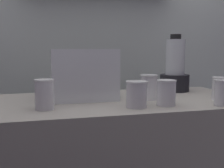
{
  "coord_description": "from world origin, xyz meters",
  "views": [
    {
      "loc": [
        -0.33,
        -1.29,
        1.15
      ],
      "look_at": [
        0.0,
        0.0,
        0.98
      ],
      "focal_mm": 43.21,
      "sensor_mm": 36.0,
      "label": 1
    }
  ],
  "objects_px": {
    "juice_cup_pomegranate_far_right": "(223,94)",
    "juice_cup_carrot_middle": "(149,89)",
    "juice_cup_mango_far_left": "(44,96)",
    "juice_cup_beet_left": "(137,95)",
    "blender_pitcher": "(175,70)",
    "juice_cup_mango_rightmost": "(221,89)",
    "carrot_display_bin": "(83,83)",
    "juice_cup_pomegranate_right": "(166,94)"
  },
  "relations": [
    {
      "from": "juice_cup_pomegranate_far_right",
      "to": "juice_cup_carrot_middle",
      "type": "bearing_deg",
      "value": 141.02
    },
    {
      "from": "carrot_display_bin",
      "to": "juice_cup_mango_far_left",
      "type": "height_order",
      "value": "carrot_display_bin"
    },
    {
      "from": "juice_cup_mango_far_left",
      "to": "juice_cup_pomegranate_far_right",
      "type": "xyz_separation_m",
      "value": [
        0.78,
        -0.12,
        -0.01
      ]
    },
    {
      "from": "carrot_display_bin",
      "to": "juice_cup_pomegranate_right",
      "type": "xyz_separation_m",
      "value": [
        0.34,
        -0.26,
        -0.03
      ]
    },
    {
      "from": "blender_pitcher",
      "to": "juice_cup_beet_left",
      "type": "relative_size",
      "value": 2.96
    },
    {
      "from": "juice_cup_carrot_middle",
      "to": "juice_cup_beet_left",
      "type": "bearing_deg",
      "value": -127.49
    },
    {
      "from": "juice_cup_mango_far_left",
      "to": "juice_cup_pomegranate_far_right",
      "type": "relative_size",
      "value": 1.1
    },
    {
      "from": "blender_pitcher",
      "to": "juice_cup_pomegranate_right",
      "type": "relative_size",
      "value": 2.94
    },
    {
      "from": "carrot_display_bin",
      "to": "juice_cup_carrot_middle",
      "type": "xyz_separation_m",
      "value": [
        0.31,
        -0.11,
        -0.02
      ]
    },
    {
      "from": "blender_pitcher",
      "to": "juice_cup_mango_rightmost",
      "type": "distance_m",
      "value": 0.35
    },
    {
      "from": "juice_cup_pomegranate_far_right",
      "to": "juice_cup_mango_rightmost",
      "type": "bearing_deg",
      "value": 58.41
    },
    {
      "from": "juice_cup_pomegranate_right",
      "to": "juice_cup_pomegranate_far_right",
      "type": "distance_m",
      "value": 0.26
    },
    {
      "from": "juice_cup_beet_left",
      "to": "juice_cup_pomegranate_right",
      "type": "height_order",
      "value": "same"
    },
    {
      "from": "juice_cup_mango_rightmost",
      "to": "blender_pitcher",
      "type": "bearing_deg",
      "value": 103.74
    },
    {
      "from": "juice_cup_mango_rightmost",
      "to": "carrot_display_bin",
      "type": "bearing_deg",
      "value": 162.62
    },
    {
      "from": "blender_pitcher",
      "to": "juice_cup_beet_left",
      "type": "bearing_deg",
      "value": -134.24
    },
    {
      "from": "juice_cup_mango_far_left",
      "to": "juice_cup_mango_rightmost",
      "type": "relative_size",
      "value": 1.11
    },
    {
      "from": "carrot_display_bin",
      "to": "juice_cup_beet_left",
      "type": "relative_size",
      "value": 2.8
    },
    {
      "from": "juice_cup_mango_far_left",
      "to": "juice_cup_beet_left",
      "type": "bearing_deg",
      "value": -8.32
    },
    {
      "from": "juice_cup_mango_far_left",
      "to": "juice_cup_carrot_middle",
      "type": "relative_size",
      "value": 1.02
    },
    {
      "from": "juice_cup_beet_left",
      "to": "juice_cup_pomegranate_right",
      "type": "bearing_deg",
      "value": 2.3
    },
    {
      "from": "carrot_display_bin",
      "to": "juice_cup_mango_far_left",
      "type": "xyz_separation_m",
      "value": [
        -0.19,
        -0.21,
        -0.02
      ]
    },
    {
      "from": "carrot_display_bin",
      "to": "juice_cup_mango_rightmost",
      "type": "height_order",
      "value": "carrot_display_bin"
    },
    {
      "from": "blender_pitcher",
      "to": "juice_cup_carrot_middle",
      "type": "relative_size",
      "value": 2.72
    },
    {
      "from": "carrot_display_bin",
      "to": "juice_cup_carrot_middle",
      "type": "distance_m",
      "value": 0.33
    },
    {
      "from": "juice_cup_beet_left",
      "to": "juice_cup_pomegranate_right",
      "type": "distance_m",
      "value": 0.14
    },
    {
      "from": "blender_pitcher",
      "to": "juice_cup_mango_rightmost",
      "type": "height_order",
      "value": "blender_pitcher"
    },
    {
      "from": "blender_pitcher",
      "to": "juice_cup_pomegranate_far_right",
      "type": "bearing_deg",
      "value": -88.83
    },
    {
      "from": "juice_cup_carrot_middle",
      "to": "juice_cup_pomegranate_far_right",
      "type": "height_order",
      "value": "juice_cup_carrot_middle"
    },
    {
      "from": "juice_cup_carrot_middle",
      "to": "carrot_display_bin",
      "type": "bearing_deg",
      "value": 161.5
    },
    {
      "from": "juice_cup_pomegranate_far_right",
      "to": "juice_cup_mango_rightmost",
      "type": "relative_size",
      "value": 1.01
    },
    {
      "from": "juice_cup_carrot_middle",
      "to": "juice_cup_mango_far_left",
      "type": "bearing_deg",
      "value": -168.72
    },
    {
      "from": "juice_cup_mango_far_left",
      "to": "blender_pitcher",
      "type": "bearing_deg",
      "value": 23.51
    },
    {
      "from": "juice_cup_pomegranate_far_right",
      "to": "juice_cup_beet_left",
      "type": "bearing_deg",
      "value": 171.38
    },
    {
      "from": "juice_cup_carrot_middle",
      "to": "juice_cup_pomegranate_far_right",
      "type": "bearing_deg",
      "value": -38.98
    },
    {
      "from": "carrot_display_bin",
      "to": "blender_pitcher",
      "type": "bearing_deg",
      "value": 12.5
    },
    {
      "from": "blender_pitcher",
      "to": "juice_cup_pomegranate_right",
      "type": "bearing_deg",
      "value": -121.73
    },
    {
      "from": "juice_cup_beet_left",
      "to": "juice_cup_pomegranate_far_right",
      "type": "height_order",
      "value": "same"
    },
    {
      "from": "juice_cup_mango_far_left",
      "to": "juice_cup_pomegranate_far_right",
      "type": "bearing_deg",
      "value": -8.47
    },
    {
      "from": "blender_pitcher",
      "to": "juice_cup_mango_far_left",
      "type": "height_order",
      "value": "blender_pitcher"
    },
    {
      "from": "blender_pitcher",
      "to": "juice_cup_mango_rightmost",
      "type": "relative_size",
      "value": 2.96
    },
    {
      "from": "carrot_display_bin",
      "to": "blender_pitcher",
      "type": "xyz_separation_m",
      "value": [
        0.57,
        0.13,
        0.05
      ]
    }
  ]
}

